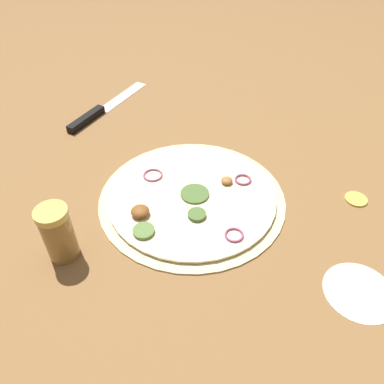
{
  "coord_description": "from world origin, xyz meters",
  "views": [
    {
      "loc": [
        0.07,
        -0.52,
        0.5
      ],
      "look_at": [
        0.0,
        0.0,
        0.02
      ],
      "focal_mm": 35.0,
      "sensor_mm": 36.0,
      "label": 1
    }
  ],
  "objects_px": {
    "knife": "(97,113)",
    "spice_jar": "(58,233)",
    "loose_cap": "(356,198)",
    "pizza": "(191,197)"
  },
  "relations": [
    {
      "from": "pizza",
      "to": "knife",
      "type": "relative_size",
      "value": 1.23
    },
    {
      "from": "knife",
      "to": "spice_jar",
      "type": "relative_size",
      "value": 2.88
    },
    {
      "from": "spice_jar",
      "to": "loose_cap",
      "type": "height_order",
      "value": "spice_jar"
    },
    {
      "from": "pizza",
      "to": "loose_cap",
      "type": "bearing_deg",
      "value": 7.66
    },
    {
      "from": "spice_jar",
      "to": "loose_cap",
      "type": "distance_m",
      "value": 0.55
    },
    {
      "from": "knife",
      "to": "loose_cap",
      "type": "distance_m",
      "value": 0.64
    },
    {
      "from": "pizza",
      "to": "knife",
      "type": "distance_m",
      "value": 0.4
    },
    {
      "from": "pizza",
      "to": "spice_jar",
      "type": "relative_size",
      "value": 3.53
    },
    {
      "from": "knife",
      "to": "loose_cap",
      "type": "xyz_separation_m",
      "value": [
        0.6,
        -0.23,
        -0.0
      ]
    },
    {
      "from": "loose_cap",
      "to": "pizza",
      "type": "bearing_deg",
      "value": -172.34
    }
  ]
}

